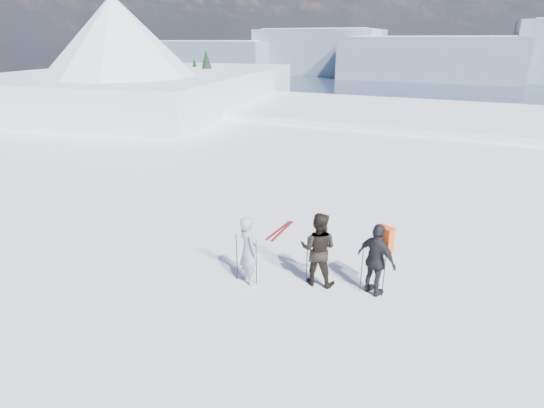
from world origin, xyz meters
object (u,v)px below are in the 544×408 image
(skier_dark, at_px, (318,249))
(skier_pack, at_px, (376,260))
(skis_loose, at_px, (281,230))
(skier_grey, at_px, (248,250))

(skier_dark, bearing_deg, skier_pack, 178.75)
(skier_dark, relative_size, skis_loose, 1.17)
(skier_pack, relative_size, skis_loose, 1.12)
(skier_dark, bearing_deg, skis_loose, -55.58)
(skis_loose, bearing_deg, skier_dark, -49.66)
(skier_pack, height_order, skis_loose, skier_pack)
(skier_grey, bearing_deg, skier_dark, -121.99)
(skier_pack, bearing_deg, skier_grey, 40.92)
(skier_pack, bearing_deg, skis_loose, -7.74)
(skier_pack, distance_m, skis_loose, 4.50)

